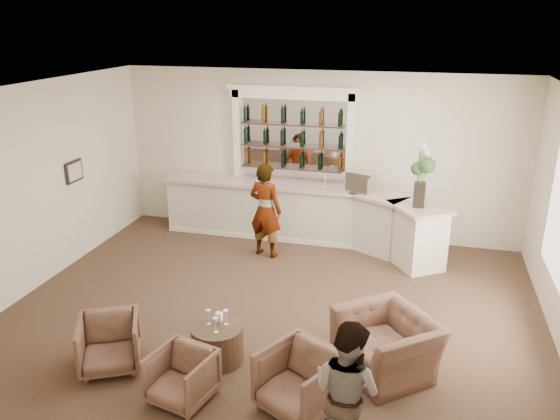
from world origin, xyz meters
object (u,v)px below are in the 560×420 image
object	(u,v)px
sommelier	(265,210)
armchair_right	(300,381)
guest	(347,391)
espresso_machine	(361,182)
armchair_center	(182,377)
flower_vase	(421,171)
cocktail_table	(217,343)
armchair_far	(387,344)
bar_counter	(303,214)
armchair_left	(109,343)

from	to	relation	value
sommelier	armchair_right	world-z (taller)	sommelier
guest	espresso_machine	size ratio (longest dim) A/B	3.41
armchair_center	flower_vase	world-z (taller)	flower_vase
sommelier	espresso_machine	distance (m)	1.87
cocktail_table	armchair_center	distance (m)	0.85
armchair_right	flower_vase	xyz separation A→B (m)	(1.13, 4.23, 1.41)
armchair_far	flower_vase	world-z (taller)	flower_vase
bar_counter	sommelier	xyz separation A→B (m)	(-0.53, -0.86, 0.32)
bar_counter	armchair_left	xyz separation A→B (m)	(-1.46, -4.73, -0.23)
guest	armchair_far	size ratio (longest dim) A/B	1.34
bar_counter	armchair_far	xyz separation A→B (m)	(1.95, -3.89, -0.20)
sommelier	flower_vase	size ratio (longest dim) A/B	1.57
armchair_far	cocktail_table	bearing A→B (deg)	-121.06
armchair_left	guest	bearing A→B (deg)	-40.34
cocktail_table	guest	bearing A→B (deg)	-33.15
armchair_right	bar_counter	bearing A→B (deg)	130.73
cocktail_table	flower_vase	world-z (taller)	flower_vase
cocktail_table	armchair_far	world-z (taller)	armchair_far
flower_vase	espresso_machine	bearing A→B (deg)	151.53
armchair_far	flower_vase	xyz separation A→B (m)	(0.24, 3.24, 1.40)
bar_counter	armchair_right	world-z (taller)	bar_counter
guest	espresso_machine	world-z (taller)	guest
bar_counter	cocktail_table	size ratio (longest dim) A/B	8.43
armchair_right	armchair_far	size ratio (longest dim) A/B	0.71
guest	armchair_right	world-z (taller)	guest
cocktail_table	flower_vase	bearing A→B (deg)	56.49
armchair_far	flower_vase	size ratio (longest dim) A/B	1.02
armchair_center	sommelier	bearing A→B (deg)	106.35
espresso_machine	flower_vase	bearing A→B (deg)	-9.11
armchair_left	armchair_center	xyz separation A→B (m)	(1.15, -0.35, -0.03)
espresso_machine	armchair_center	bearing A→B (deg)	-86.44
armchair_left	armchair_center	bearing A→B (deg)	-44.25
espresso_machine	flower_vase	distance (m)	1.30
armchair_left	armchair_far	distance (m)	3.51
cocktail_table	armchair_left	xyz separation A→B (m)	(-1.27, -0.49, 0.09)
flower_vase	guest	bearing A→B (deg)	-96.35
armchair_left	espresso_machine	bearing A→B (deg)	33.72
cocktail_table	armchair_center	xyz separation A→B (m)	(-0.12, -0.84, 0.06)
flower_vase	sommelier	bearing A→B (deg)	-175.60
armchair_left	armchair_center	distance (m)	1.20
sommelier	armchair_right	bearing A→B (deg)	126.19
armchair_center	espresso_machine	distance (m)	5.31
armchair_left	espresso_machine	xyz separation A→B (m)	(2.57, 4.66, 1.00)
espresso_machine	flower_vase	size ratio (longest dim) A/B	0.40
cocktail_table	sommelier	size ratio (longest dim) A/B	0.38
cocktail_table	sommelier	bearing A→B (deg)	95.64
armchair_center	flower_vase	xyz separation A→B (m)	(2.49, 4.42, 1.47)
armchair_center	cocktail_table	bearing A→B (deg)	95.37
sommelier	armchair_center	size ratio (longest dim) A/B	2.59
guest	flower_vase	size ratio (longest dim) A/B	1.36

